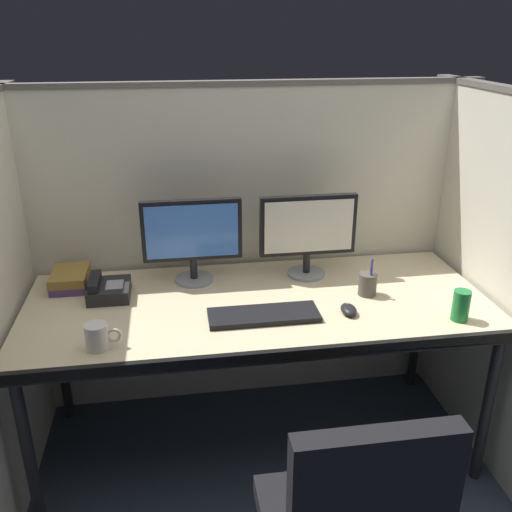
% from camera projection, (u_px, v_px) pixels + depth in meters
% --- Properties ---
extents(ground_plane, '(8.00, 8.00, 0.00)m').
position_uv_depth(ground_plane, '(269.00, 493.00, 2.30)').
color(ground_plane, '#2D3847').
extents(cubicle_partition_rear, '(2.21, 0.06, 1.57)m').
position_uv_depth(cubicle_partition_rear, '(244.00, 250.00, 2.68)').
color(cubicle_partition_rear, beige).
rests_on(cubicle_partition_rear, ground).
extents(cubicle_partition_right, '(0.06, 1.41, 1.57)m').
position_uv_depth(cubicle_partition_right, '(497.00, 285.00, 2.32)').
color(cubicle_partition_right, beige).
rests_on(cubicle_partition_right, ground).
extents(desk, '(1.90, 0.80, 0.74)m').
position_uv_depth(desk, '(258.00, 313.00, 2.30)').
color(desk, beige).
rests_on(desk, ground).
extents(monitor_left, '(0.43, 0.17, 0.37)m').
position_uv_depth(monitor_left, '(192.00, 235.00, 2.39)').
color(monitor_left, gray).
rests_on(monitor_left, desk).
extents(monitor_right, '(0.43, 0.17, 0.37)m').
position_uv_depth(monitor_right, '(308.00, 230.00, 2.45)').
color(monitor_right, gray).
rests_on(monitor_right, desk).
extents(keyboard_main, '(0.43, 0.15, 0.02)m').
position_uv_depth(keyboard_main, '(265.00, 315.00, 2.16)').
color(keyboard_main, black).
rests_on(keyboard_main, desk).
extents(computer_mouse, '(0.06, 0.10, 0.04)m').
position_uv_depth(computer_mouse, '(349.00, 310.00, 2.19)').
color(computer_mouse, black).
rests_on(computer_mouse, desk).
extents(desk_phone, '(0.17, 0.19, 0.09)m').
position_uv_depth(desk_phone, '(108.00, 289.00, 2.32)').
color(desk_phone, black).
rests_on(desk_phone, desk).
extents(soda_can, '(0.07, 0.07, 0.12)m').
position_uv_depth(soda_can, '(461.00, 305.00, 2.12)').
color(soda_can, '#197233').
rests_on(soda_can, desk).
extents(book_stack, '(0.15, 0.21, 0.07)m').
position_uv_depth(book_stack, '(70.00, 279.00, 2.41)').
color(book_stack, '#4C3366').
rests_on(book_stack, desk).
extents(coffee_mug, '(0.13, 0.08, 0.09)m').
position_uv_depth(coffee_mug, '(98.00, 337.00, 1.94)').
color(coffee_mug, silver).
rests_on(coffee_mug, desk).
extents(pen_cup, '(0.08, 0.08, 0.17)m').
position_uv_depth(pen_cup, '(368.00, 284.00, 2.33)').
color(pen_cup, '#4C4742').
rests_on(pen_cup, desk).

